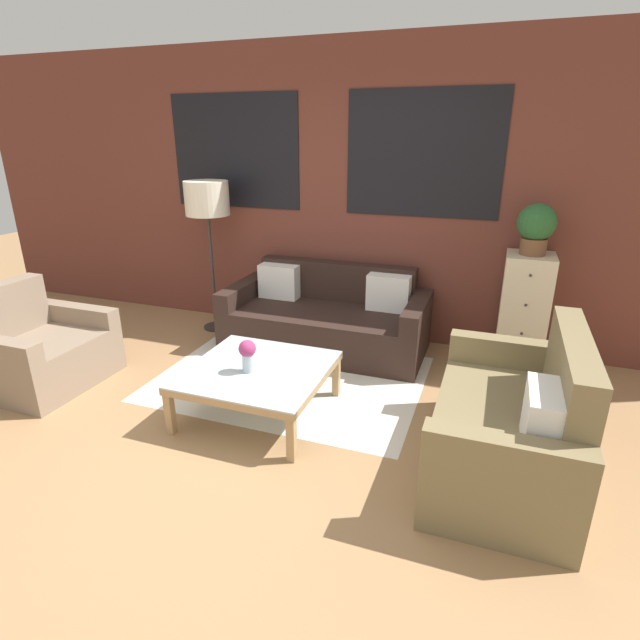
{
  "coord_description": "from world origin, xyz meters",
  "views": [
    {
      "loc": [
        1.68,
        -2.33,
        1.98
      ],
      "look_at": [
        0.38,
        1.25,
        0.55
      ],
      "focal_mm": 28.0,
      "sensor_mm": 36.0,
      "label": 1
    }
  ],
  "objects_px": {
    "drawer_cabinet": "(523,312)",
    "armchair_corner": "(41,352)",
    "floor_lamp": "(207,203)",
    "settee_vintage": "(511,427)",
    "flower_vase": "(247,353)",
    "coffee_table": "(258,374)",
    "potted_plant": "(536,226)",
    "couch_dark": "(327,320)"
  },
  "relations": [
    {
      "from": "coffee_table",
      "to": "potted_plant",
      "type": "height_order",
      "value": "potted_plant"
    },
    {
      "from": "floor_lamp",
      "to": "flower_vase",
      "type": "bearing_deg",
      "value": -51.69
    },
    {
      "from": "couch_dark",
      "to": "coffee_table",
      "type": "relative_size",
      "value": 1.93
    },
    {
      "from": "coffee_table",
      "to": "flower_vase",
      "type": "xyz_separation_m",
      "value": [
        -0.04,
        -0.07,
        0.19
      ]
    },
    {
      "from": "couch_dark",
      "to": "coffee_table",
      "type": "bearing_deg",
      "value": -92.8
    },
    {
      "from": "floor_lamp",
      "to": "drawer_cabinet",
      "type": "xyz_separation_m",
      "value": [
        3.04,
        0.13,
        -0.82
      ]
    },
    {
      "from": "settee_vintage",
      "to": "potted_plant",
      "type": "height_order",
      "value": "potted_plant"
    },
    {
      "from": "drawer_cabinet",
      "to": "potted_plant",
      "type": "distance_m",
      "value": 0.75
    },
    {
      "from": "floor_lamp",
      "to": "armchair_corner",
      "type": "bearing_deg",
      "value": -113.83
    },
    {
      "from": "armchair_corner",
      "to": "floor_lamp",
      "type": "distance_m",
      "value": 2.03
    },
    {
      "from": "floor_lamp",
      "to": "flower_vase",
      "type": "xyz_separation_m",
      "value": [
        1.19,
        -1.5,
        -0.81
      ]
    },
    {
      "from": "couch_dark",
      "to": "drawer_cabinet",
      "type": "xyz_separation_m",
      "value": [
        1.76,
        0.2,
        0.23
      ]
    },
    {
      "from": "potted_plant",
      "to": "settee_vintage",
      "type": "bearing_deg",
      "value": -92.47
    },
    {
      "from": "couch_dark",
      "to": "coffee_table",
      "type": "xyz_separation_m",
      "value": [
        -0.07,
        -1.35,
        0.05
      ]
    },
    {
      "from": "settee_vintage",
      "to": "flower_vase",
      "type": "xyz_separation_m",
      "value": [
        -1.79,
        0.02,
        0.21
      ]
    },
    {
      "from": "settee_vintage",
      "to": "coffee_table",
      "type": "distance_m",
      "value": 1.76
    },
    {
      "from": "settee_vintage",
      "to": "armchair_corner",
      "type": "height_order",
      "value": "settee_vintage"
    },
    {
      "from": "couch_dark",
      "to": "potted_plant",
      "type": "height_order",
      "value": "potted_plant"
    },
    {
      "from": "settee_vintage",
      "to": "coffee_table",
      "type": "relative_size",
      "value": 1.45
    },
    {
      "from": "potted_plant",
      "to": "flower_vase",
      "type": "distance_m",
      "value": 2.58
    },
    {
      "from": "coffee_table",
      "to": "potted_plant",
      "type": "distance_m",
      "value": 2.57
    },
    {
      "from": "couch_dark",
      "to": "settee_vintage",
      "type": "xyz_separation_m",
      "value": [
        1.69,
        -1.44,
        0.03
      ]
    },
    {
      "from": "armchair_corner",
      "to": "coffee_table",
      "type": "relative_size",
      "value": 0.95
    },
    {
      "from": "floor_lamp",
      "to": "potted_plant",
      "type": "height_order",
      "value": "floor_lamp"
    },
    {
      "from": "coffee_table",
      "to": "floor_lamp",
      "type": "relative_size",
      "value": 0.64
    },
    {
      "from": "settee_vintage",
      "to": "drawer_cabinet",
      "type": "relative_size",
      "value": 1.41
    },
    {
      "from": "armchair_corner",
      "to": "potted_plant",
      "type": "bearing_deg",
      "value": 24.59
    },
    {
      "from": "armchair_corner",
      "to": "coffee_table",
      "type": "distance_m",
      "value": 1.93
    },
    {
      "from": "couch_dark",
      "to": "potted_plant",
      "type": "xyz_separation_m",
      "value": [
        1.76,
        0.2,
        0.98
      ]
    },
    {
      "from": "potted_plant",
      "to": "flower_vase",
      "type": "relative_size",
      "value": 1.76
    },
    {
      "from": "drawer_cabinet",
      "to": "flower_vase",
      "type": "relative_size",
      "value": 4.22
    },
    {
      "from": "coffee_table",
      "to": "potted_plant",
      "type": "bearing_deg",
      "value": 40.43
    },
    {
      "from": "coffee_table",
      "to": "floor_lamp",
      "type": "xyz_separation_m",
      "value": [
        -1.22,
        1.43,
        1.01
      ]
    },
    {
      "from": "drawer_cabinet",
      "to": "armchair_corner",
      "type": "bearing_deg",
      "value": -155.41
    },
    {
      "from": "couch_dark",
      "to": "floor_lamp",
      "type": "relative_size",
      "value": 1.24
    },
    {
      "from": "coffee_table",
      "to": "potted_plant",
      "type": "relative_size",
      "value": 2.32
    },
    {
      "from": "couch_dark",
      "to": "armchair_corner",
      "type": "distance_m",
      "value": 2.5
    },
    {
      "from": "drawer_cabinet",
      "to": "flower_vase",
      "type": "distance_m",
      "value": 2.47
    },
    {
      "from": "settee_vintage",
      "to": "potted_plant",
      "type": "distance_m",
      "value": 1.9
    },
    {
      "from": "floor_lamp",
      "to": "flower_vase",
      "type": "height_order",
      "value": "floor_lamp"
    },
    {
      "from": "couch_dark",
      "to": "potted_plant",
      "type": "relative_size",
      "value": 4.47
    },
    {
      "from": "coffee_table",
      "to": "couch_dark",
      "type": "bearing_deg",
      "value": 87.2
    }
  ]
}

